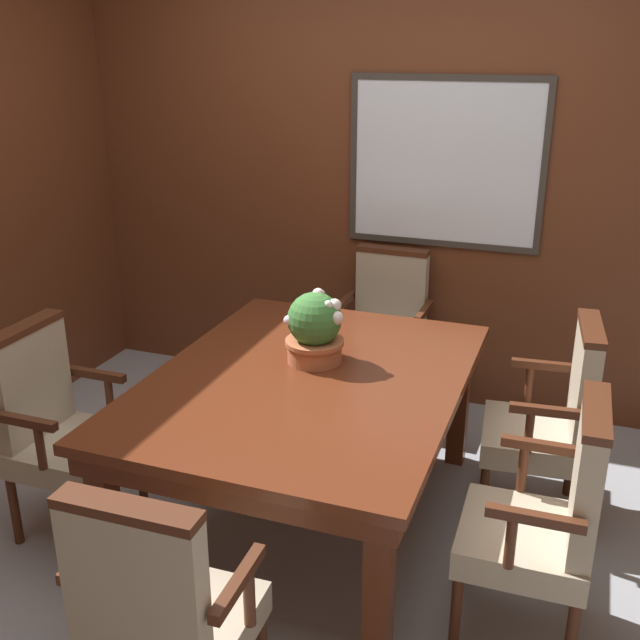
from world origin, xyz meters
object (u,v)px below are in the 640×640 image
dining_table (308,395)px  chair_head_far (385,327)px  potted_plant (315,329)px  chair_right_near (548,516)px  chair_left_near (58,424)px  chair_right_far (553,417)px  chair_head_near (160,613)px

dining_table → chair_head_far: bearing=89.6°
dining_table → potted_plant: (-0.03, 0.16, 0.24)m
chair_right_near → potted_plant: 1.23m
dining_table → chair_left_near: size_ratio=1.79×
dining_table → chair_left_near: (-1.01, -0.39, -0.13)m
chair_right_near → potted_plant: bearing=-117.2°
chair_left_near → potted_plant: 1.18m
dining_table → chair_right_near: chair_right_near is taller
chair_right_far → chair_right_near: 0.77m
chair_right_near → chair_head_far: bearing=-148.2°
dining_table → chair_head_near: (0.01, -1.23, -0.13)m
chair_left_near → chair_right_far: bearing=-68.4°
chair_head_far → potted_plant: bearing=-90.4°
dining_table → chair_right_far: bearing=22.5°
dining_table → chair_head_far: chair_head_far is taller
chair_head_near → potted_plant: 1.43m
chair_head_near → chair_right_far: bearing=-122.4°
chair_left_near → chair_right_near: 2.03m
chair_head_near → potted_plant: (-0.04, 1.38, 0.37)m
chair_right_far → chair_left_near: size_ratio=1.00×
dining_table → chair_head_far: (0.01, 1.21, -0.13)m
chair_right_far → potted_plant: bearing=-81.6°
chair_left_near → potted_plant: size_ratio=2.88×
chair_left_near → chair_head_far: (1.02, 1.61, 0.00)m
dining_table → chair_head_near: size_ratio=1.79×
chair_right_near → dining_table: bearing=-110.3°
chair_head_far → dining_table: bearing=-88.9°
dining_table → chair_head_near: 1.23m
dining_table → chair_right_far: chair_right_far is taller
chair_head_far → chair_head_near: bearing=-88.4°
chair_head_near → chair_right_near: 1.34m
dining_table → chair_right_near: bearing=-19.1°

